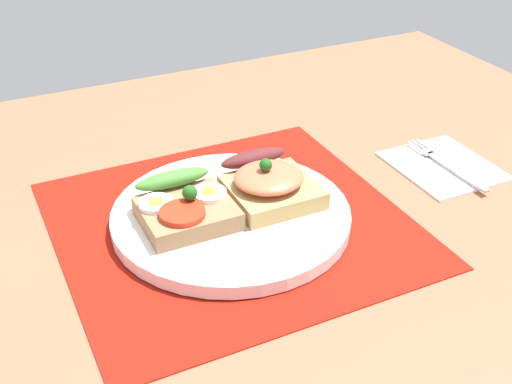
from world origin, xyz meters
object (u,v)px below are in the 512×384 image
sandwich_egg_tomato (185,208)px  fork (444,163)px  napkin (445,167)px  plate (231,216)px  sandwich_salmon (270,184)px

sandwich_egg_tomato → fork: size_ratio=0.70×
sandwich_egg_tomato → napkin: sandwich_egg_tomato is taller
napkin → plate: bearing=179.1°
sandwich_salmon → napkin: size_ratio=0.81×
sandwich_egg_tomato → fork: 34.04cm
plate → napkin: size_ratio=2.00×
sandwich_egg_tomato → sandwich_salmon: (9.80, -0.13, 0.39)cm
napkin → fork: size_ratio=0.91×
plate → fork: plate is taller
napkin → fork: 0.51cm
plate → sandwich_salmon: sandwich_salmon is taller
plate → sandwich_salmon: (4.80, 0.22, 2.63)cm
plate → fork: bearing=-0.5°
sandwich_salmon → plate: bearing=-177.3°
plate → napkin: 29.03cm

